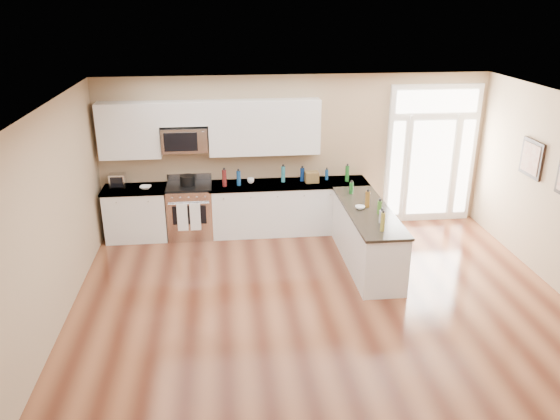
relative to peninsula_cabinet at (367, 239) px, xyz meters
name	(u,v)px	position (x,y,z in m)	size (l,w,h in m)	color
ground	(338,349)	(-0.93, -2.24, -0.43)	(8.00, 8.00, 0.00)	#4D2315
room_shell	(344,221)	(-0.93, -2.24, 1.27)	(8.00, 8.00, 8.00)	tan
back_cabinet_left	(137,215)	(-3.80, 1.45, 0.00)	(1.10, 0.66, 0.94)	silver
back_cabinet_right	(289,209)	(-1.08, 1.45, 0.00)	(2.85, 0.66, 0.94)	silver
peninsula_cabinet	(367,239)	(0.00, 0.00, 0.00)	(0.69, 2.32, 0.94)	silver
upper_cabinet_left	(129,130)	(-3.81, 1.59, 1.49)	(1.04, 0.33, 0.95)	silver
upper_cabinet_right	(264,127)	(-1.50, 1.59, 1.49)	(1.94, 0.33, 0.95)	silver
upper_cabinet_short	(183,113)	(-2.88, 1.59, 1.77)	(0.82, 0.33, 0.40)	silver
microwave	(185,139)	(-2.88, 1.56, 1.33)	(0.78, 0.41, 0.42)	silver
entry_door	(431,155)	(1.62, 1.71, 0.87)	(1.70, 0.10, 2.60)	white
wall_art_near	(532,158)	(2.54, -0.04, 1.27)	(0.05, 0.58, 0.58)	black
kitchen_range	(190,210)	(-2.85, 1.45, 0.04)	(0.79, 0.70, 1.08)	silver
stockpot	(187,180)	(-2.87, 1.46, 0.61)	(0.26, 0.26, 0.20)	black
toaster_oven	(118,180)	(-4.08, 1.56, 0.62)	(0.27, 0.21, 0.23)	silver
cardboard_box	(312,177)	(-0.67, 1.43, 0.60)	(0.24, 0.17, 0.19)	brown
bowl_left	(146,187)	(-3.59, 1.39, 0.53)	(0.20, 0.20, 0.05)	white
bowl_peninsula	(360,208)	(-0.13, 0.03, 0.53)	(0.16, 0.16, 0.05)	white
cup_counter	(251,181)	(-1.76, 1.50, 0.55)	(0.12, 0.12, 0.09)	white
counter_bottles	(316,188)	(-0.70, 0.77, 0.63)	(2.42, 2.44, 0.30)	#19591E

